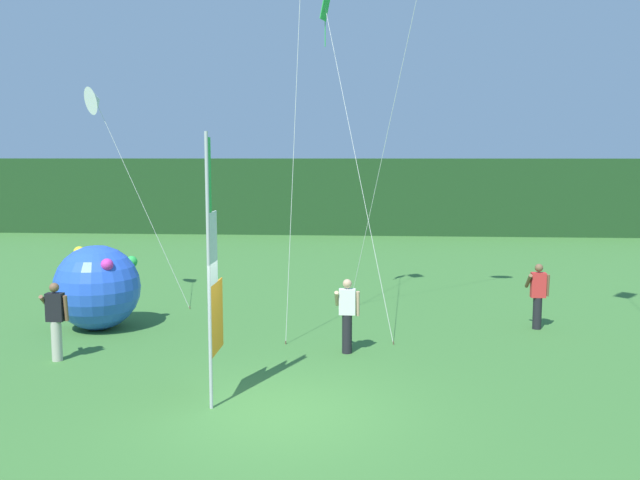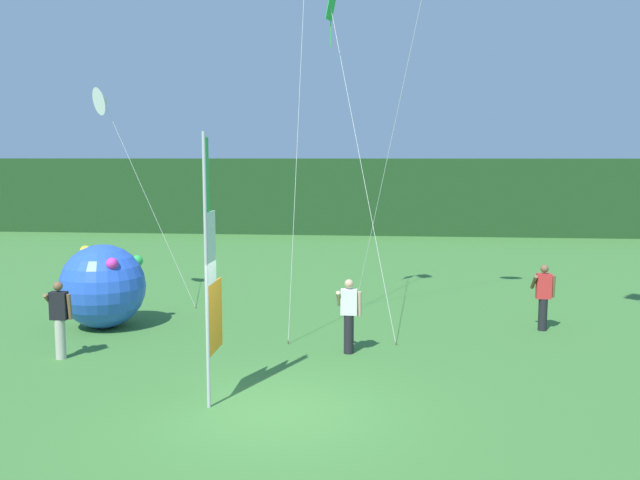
{
  "view_description": "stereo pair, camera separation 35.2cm",
  "coord_description": "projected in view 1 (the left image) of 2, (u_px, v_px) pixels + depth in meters",
  "views": [
    {
      "loc": [
        1.49,
        -11.07,
        4.33
      ],
      "look_at": [
        0.51,
        2.2,
        2.7
      ],
      "focal_mm": 38.4,
      "sensor_mm": 36.0,
      "label": 1
    },
    {
      "loc": [
        1.84,
        -11.04,
        4.33
      ],
      "look_at": [
        0.51,
        2.2,
        2.7
      ],
      "focal_mm": 38.4,
      "sensor_mm": 36.0,
      "label": 2
    }
  ],
  "objects": [
    {
      "name": "person_near_banner",
      "position": [
        347.0,
        314.0,
        15.04
      ],
      "size": [
        0.55,
        0.48,
        1.66
      ],
      "color": "black",
      "rests_on": "ground"
    },
    {
      "name": "banner_flag",
      "position": [
        213.0,
        276.0,
        11.84
      ],
      "size": [
        0.06,
        1.03,
        4.74
      ],
      "color": "#B7B7BC",
      "rests_on": "ground"
    },
    {
      "name": "person_mid_field",
      "position": [
        56.0,
        319.0,
        14.47
      ],
      "size": [
        0.55,
        0.48,
        1.69
      ],
      "color": "#B7B2A3",
      "rests_on": "ground"
    },
    {
      "name": "distant_treeline",
      "position": [
        344.0,
        196.0,
        38.46
      ],
      "size": [
        80.0,
        2.4,
        4.21
      ],
      "primitive_type": "cube",
      "color": "#1E421E",
      "rests_on": "ground"
    },
    {
      "name": "person_far_left",
      "position": [
        538.0,
        294.0,
        17.15
      ],
      "size": [
        0.55,
        0.48,
        1.66
      ],
      "color": "black",
      "rests_on": "ground"
    },
    {
      "name": "kite_green_diamond_3",
      "position": [
        331.0,
        36.0,
        18.19
      ],
      "size": [
        1.98,
        3.78,
        8.63
      ],
      "color": "brown",
      "rests_on": "ground"
    },
    {
      "name": "inflatable_balloon",
      "position": [
        97.0,
        287.0,
        17.11
      ],
      "size": [
        2.13,
        2.13,
        2.13
      ],
      "color": "blue",
      "rests_on": "ground"
    },
    {
      "name": "kite_white_delta_4",
      "position": [
        96.0,
        101.0,
        19.58
      ],
      "size": [
        3.24,
        1.06,
        6.36
      ],
      "color": "brown",
      "rests_on": "ground"
    },
    {
      "name": "ground_plane",
      "position": [
        280.0,
        413.0,
        11.6
      ],
      "size": [
        120.0,
        120.0,
        0.0
      ],
      "primitive_type": "plane",
      "color": "#3D7533"
    }
  ]
}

